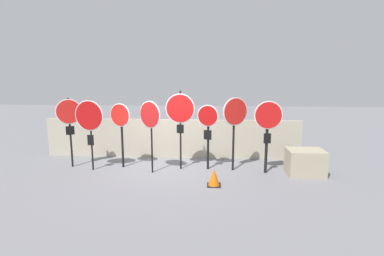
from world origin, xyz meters
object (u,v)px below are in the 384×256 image
Objects in this scene: stop_sign_5 at (208,125)px; stop_sign_6 at (235,118)px; traffic_cone_0 at (214,177)px; storage_crate at (305,162)px; stop_sign_4 at (180,113)px; stop_sign_2 at (121,122)px; stop_sign_7 at (268,124)px; stop_sign_0 at (69,117)px; stop_sign_3 at (150,119)px; stop_sign_1 at (89,119)px.

stop_sign_5 is 0.90× the size of stop_sign_6.
storage_crate is (2.76, 1.12, 0.15)m from traffic_cone_0.
stop_sign_4 is 0.95m from stop_sign_5.
stop_sign_7 is (4.60, -0.28, 0.03)m from stop_sign_2.
stop_sign_0 is 1.09× the size of stop_sign_5.
stop_sign_7 is (3.54, 0.20, -0.14)m from stop_sign_3.
stop_sign_4 is at bearing -25.92° from stop_sign_0.
stop_sign_5 is at bearing 48.33° from stop_sign_3.
stop_sign_2 is 3.57m from traffic_cone_0.
stop_sign_1 reaches higher than stop_sign_3.
stop_sign_0 is 5.06m from traffic_cone_0.
stop_sign_2 reaches higher than storage_crate.
stop_sign_7 is (2.67, -0.22, -0.28)m from stop_sign_4.
traffic_cone_0 is at bearing -42.53° from stop_sign_0.
stop_sign_5 is at bearing 20.38° from stop_sign_2.
stop_sign_0 reaches higher than traffic_cone_0.
stop_sign_7 is (5.47, 0.06, -0.10)m from stop_sign_1.
stop_sign_1 is at bearing 153.11° from stop_sign_6.
stop_sign_1 is 4.51m from stop_sign_6.
stop_sign_6 is at bearing 12.52° from stop_sign_1.
stop_sign_3 is (2.71, -0.42, 0.03)m from stop_sign_0.
traffic_cone_0 is at bearing -158.01° from storage_crate.
stop_sign_6 is at bearing -26.09° from stop_sign_0.
stop_sign_5 is at bearing 14.29° from stop_sign_1.
stop_sign_2 is at bearing 176.72° from storage_crate.
stop_sign_0 reaches higher than stop_sign_2.
stop_sign_0 is at bearing -164.09° from stop_sign_5.
stop_sign_2 is at bearing 173.30° from stop_sign_7.
stop_sign_3 is 0.97m from stop_sign_4.
stop_sign_1 is (0.78, -0.28, -0.01)m from stop_sign_0.
stop_sign_4 is 1.08× the size of stop_sign_6.
stop_sign_3 reaches higher than stop_sign_5.
stop_sign_6 is 4.86× the size of traffic_cone_0.
stop_sign_0 is 0.91× the size of stop_sign_4.
storage_crate is (4.70, 0.16, -1.31)m from stop_sign_3.
storage_crate is (1.16, -0.05, -1.17)m from stop_sign_7.
stop_sign_6 is at bearing 173.19° from storage_crate.
traffic_cone_0 is at bearing -5.15° from stop_sign_2.
stop_sign_1 is 1.08× the size of stop_sign_5.
stop_sign_5 is (2.79, -0.01, -0.07)m from stop_sign_2.
stop_sign_1 is 1.94m from stop_sign_3.
stop_sign_1 is at bearing -151.04° from stop_sign_3.
stop_sign_2 is 0.94× the size of stop_sign_7.
stop_sign_4 reaches higher than stop_sign_1.
stop_sign_6 is (0.83, -0.06, 0.24)m from stop_sign_5.
traffic_cone_0 is (1.07, -1.39, -1.60)m from stop_sign_4.
traffic_cone_0 is (4.65, -1.38, -1.43)m from stop_sign_0.
stop_sign_1 is at bearing -169.74° from stop_sign_4.
stop_sign_4 reaches higher than stop_sign_6.
stop_sign_4 is (3.58, 0.00, 0.16)m from stop_sign_0.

